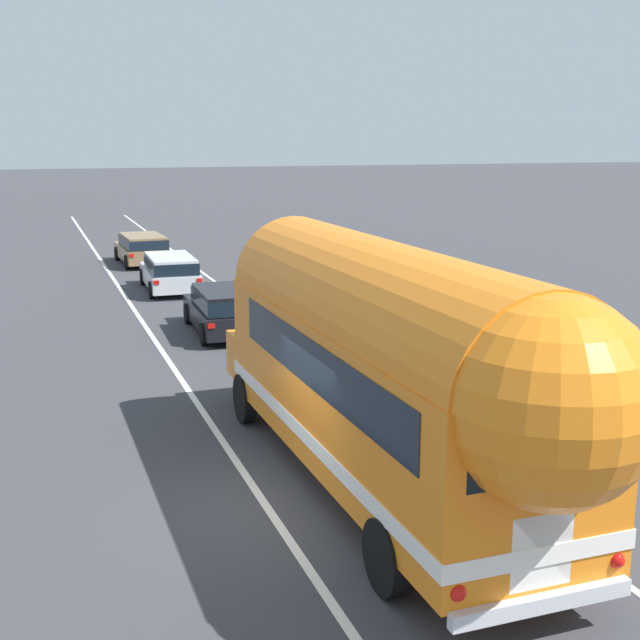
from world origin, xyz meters
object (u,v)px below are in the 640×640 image
(car_second, at_px, (170,270))
(car_third, at_px, (142,247))
(car_lead, at_px, (225,308))
(painted_bus, at_px, (390,361))

(car_second, height_order, car_third, same)
(car_second, relative_size, car_third, 1.01)
(car_lead, height_order, car_second, same)
(painted_bus, distance_m, car_lead, 12.34)
(painted_bus, xyz_separation_m, car_lead, (0.21, 12.25, -1.52))
(car_lead, relative_size, car_second, 0.97)
(painted_bus, xyz_separation_m, car_second, (-0.14, 19.73, -1.51))
(car_second, bearing_deg, car_lead, -87.27)
(painted_bus, relative_size, car_lead, 2.62)
(car_lead, bearing_deg, car_second, 92.73)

